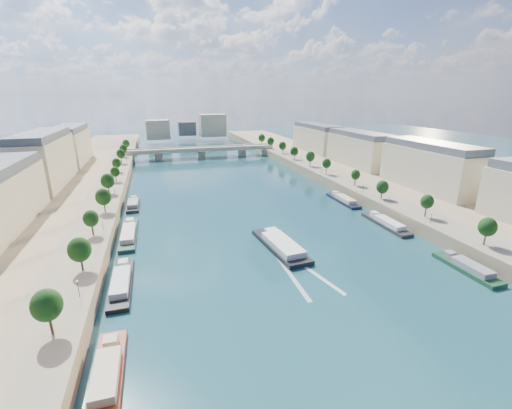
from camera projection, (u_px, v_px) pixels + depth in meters
ground at (240, 204)px, 152.73m from camera, size 700.00×700.00×0.00m
quay_left at (60, 214)px, 132.58m from camera, size 44.00×520.00×5.00m
quay_right at (379, 187)px, 171.35m from camera, size 44.00×520.00×5.00m
pave_left at (101, 204)px, 135.84m from camera, size 14.00×520.00×0.10m
pave_right at (353, 184)px, 166.53m from camera, size 14.00×520.00×0.10m
trees_left at (105, 189)px, 136.53m from camera, size 4.80×268.80×8.26m
trees_right at (340, 169)px, 173.45m from camera, size 4.80×268.80×8.26m
lamps_left at (109, 204)px, 127.08m from camera, size 0.36×200.36×4.28m
lamps_right at (340, 177)px, 169.04m from camera, size 0.36×200.36×4.28m
buildings_left at (24, 174)px, 135.75m from camera, size 16.00×226.00×23.20m
buildings_right at (389, 154)px, 181.52m from camera, size 16.00×226.00×23.20m
skyline at (191, 127)px, 349.47m from camera, size 79.00×42.00×22.00m
bridge at (202, 151)px, 263.02m from camera, size 112.00×12.00×8.15m
tour_barge at (281, 245)px, 107.93m from camera, size 10.82×29.05×3.85m
wake at (302, 274)px, 93.12m from camera, size 10.74×26.02×0.04m
moored_barges_left at (126, 254)px, 103.01m from camera, size 5.00×119.21×3.60m
moored_barges_right at (424, 245)px, 108.94m from camera, size 5.00×125.43×3.60m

